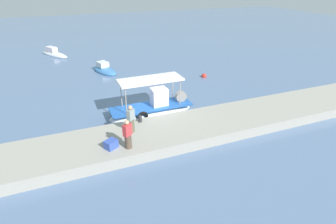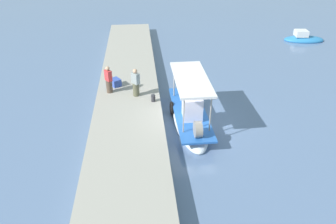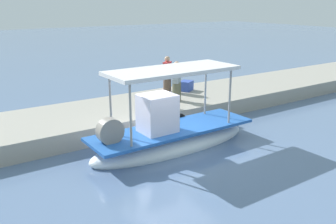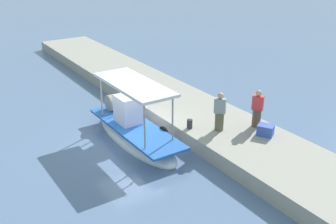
{
  "view_description": "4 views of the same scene",
  "coord_description": "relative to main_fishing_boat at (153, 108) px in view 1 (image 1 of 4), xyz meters",
  "views": [
    {
      "loc": [
        -5.58,
        -16.7,
        8.89
      ],
      "look_at": [
        0.42,
        -1.66,
        0.77
      ],
      "focal_mm": 29.09,
      "sensor_mm": 36.0,
      "label": 1
    },
    {
      "loc": [
        14.4,
        -2.76,
        9.45
      ],
      "look_at": [
        0.04,
        -1.39,
        0.89
      ],
      "focal_mm": 34.04,
      "sensor_mm": 36.0,
      "label": 2
    },
    {
      "loc": [
        6.36,
        9.38,
        4.74
      ],
      "look_at": [
        -0.83,
        -1.3,
        0.86
      ],
      "focal_mm": 39.42,
      "sensor_mm": 36.0,
      "label": 3
    },
    {
      "loc": [
        -14.34,
        7.33,
        8.12
      ],
      "look_at": [
        0.28,
        -2.23,
        0.71
      ],
      "focal_mm": 43.25,
      "sensor_mm": 36.0,
      "label": 4
    }
  ],
  "objects": [
    {
      "name": "ground_plane",
      "position": [
        0.17,
        0.18,
        -0.46
      ],
      "size": [
        120.0,
        120.0,
        0.0
      ],
      "primitive_type": "plane",
      "color": "slate"
    },
    {
      "name": "dock_quay",
      "position": [
        0.17,
        -3.36,
        -0.13
      ],
      "size": [
        36.0,
        3.73,
        0.66
      ],
      "primitive_type": "cube",
      "color": "#9F9A8E",
      "rests_on": "ground_plane"
    },
    {
      "name": "main_fishing_boat",
      "position": [
        0.0,
        0.0,
        0.0
      ],
      "size": [
        6.03,
        1.86,
        3.04
      ],
      "color": "white",
      "rests_on": "ground_plane"
    },
    {
      "name": "fisherman_near_bollard",
      "position": [
        -2.28,
        -2.86,
        0.96
      ],
      "size": [
        0.53,
        0.53,
        1.69
      ],
      "color": "#56563F",
      "rests_on": "dock_quay"
    },
    {
      "name": "fisherman_by_crate",
      "position": [
        -2.87,
        -4.46,
        0.95
      ],
      "size": [
        0.53,
        0.51,
        1.66
      ],
      "color": "brown",
      "rests_on": "dock_quay"
    },
    {
      "name": "mooring_bollard",
      "position": [
        -1.47,
        -1.91,
        0.4
      ],
      "size": [
        0.24,
        0.24,
        0.4
      ],
      "primitive_type": "cylinder",
      "color": "#2D2D33",
      "rests_on": "dock_quay"
    },
    {
      "name": "cargo_crate",
      "position": [
        -3.74,
        -4.14,
        0.43
      ],
      "size": [
        0.81,
        0.77,
        0.46
      ],
      "primitive_type": "cube",
      "rotation": [
        0.0,
        0.0,
        0.54
      ],
      "color": "#3753B2",
      "rests_on": "dock_quay"
    },
    {
      "name": "marker_buoy",
      "position": [
        7.28,
        5.75,
        -0.36
      ],
      "size": [
        0.5,
        0.5,
        0.5
      ],
      "color": "red",
      "rests_on": "ground_plane"
    },
    {
      "name": "moored_boat_mid",
      "position": [
        -6.17,
        19.84,
        -0.28
      ],
      "size": [
        3.66,
        4.93,
        1.25
      ],
      "color": "silver",
      "rests_on": "ground_plane"
    },
    {
      "name": "moored_boat_far",
      "position": [
        -1.47,
        11.05,
        -0.29
      ],
      "size": [
        2.71,
        4.0,
        1.23
      ],
      "color": "#3C77B6",
      "rests_on": "ground_plane"
    }
  ]
}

